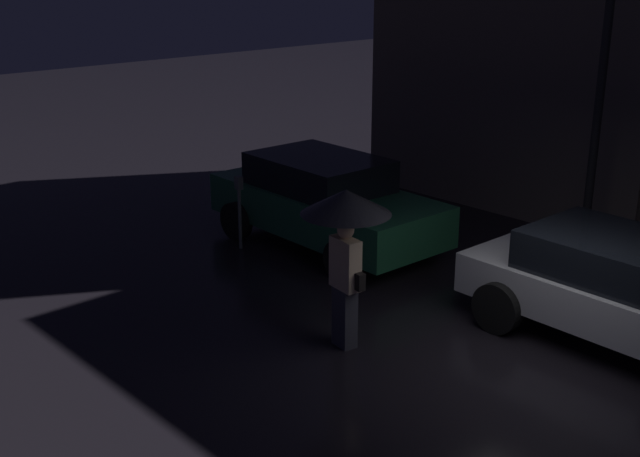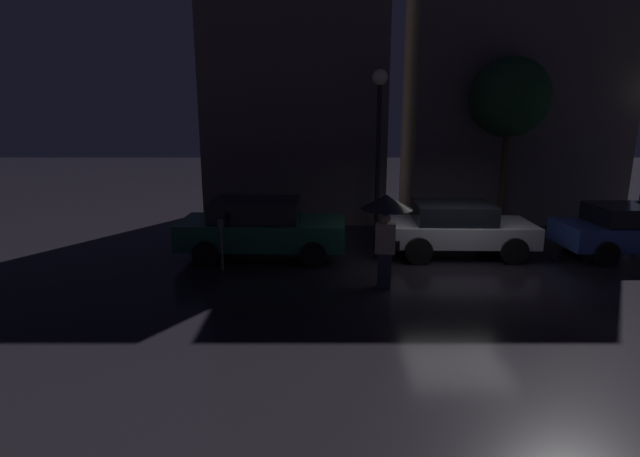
% 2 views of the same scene
% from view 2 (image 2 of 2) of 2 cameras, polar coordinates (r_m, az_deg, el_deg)
% --- Properties ---
extents(ground_plane, '(60.00, 60.00, 0.00)m').
position_cam_2_polar(ground_plane, '(12.67, 15.91, -4.79)').
color(ground_plane, black).
extents(building_facade_left, '(6.18, 3.00, 10.38)m').
position_cam_2_polar(building_facade_left, '(18.15, -2.74, 17.63)').
color(building_facade_left, '#564C47').
rests_on(building_facade_left, ground).
extents(building_facade_right, '(7.25, 3.00, 10.38)m').
position_cam_2_polar(building_facade_right, '(19.35, 21.51, 16.49)').
color(building_facade_right, '#564C47').
rests_on(building_facade_right, ground).
extents(parked_car_green, '(4.41, 2.06, 1.55)m').
position_cam_2_polar(parked_car_green, '(13.34, -6.61, 0.15)').
color(parked_car_green, '#1E5638').
rests_on(parked_car_green, ground).
extents(parked_car_silver, '(3.96, 2.02, 1.41)m').
position_cam_2_polar(parked_car_silver, '(13.97, 15.42, 0.12)').
color(parked_car_silver, '#B7B7BF').
rests_on(parked_car_silver, ground).
extents(parked_car_blue, '(4.12, 1.91, 1.40)m').
position_cam_2_polar(parked_car_blue, '(15.72, 32.52, -0.13)').
color(parked_car_blue, navy).
rests_on(parked_car_blue, ground).
extents(pedestrian_with_umbrella, '(1.13, 1.13, 2.09)m').
position_cam_2_polar(pedestrian_with_umbrella, '(10.76, 7.69, 1.73)').
color(pedestrian_with_umbrella, '#383842').
rests_on(pedestrian_with_umbrella, ground).
extents(parking_meter, '(0.12, 0.10, 1.28)m').
position_cam_2_polar(parking_meter, '(12.33, -11.11, -1.19)').
color(parking_meter, '#4C5154').
rests_on(parking_meter, ground).
extents(street_lamp_near, '(0.47, 0.47, 5.05)m').
position_cam_2_polar(street_lamp_near, '(15.78, 6.88, 12.61)').
color(street_lamp_near, black).
rests_on(street_lamp_near, ground).
extents(street_tree, '(2.45, 2.45, 5.45)m').
position_cam_2_polar(street_tree, '(17.00, 21.00, 13.76)').
color(street_tree, '#473323').
rests_on(street_tree, ground).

